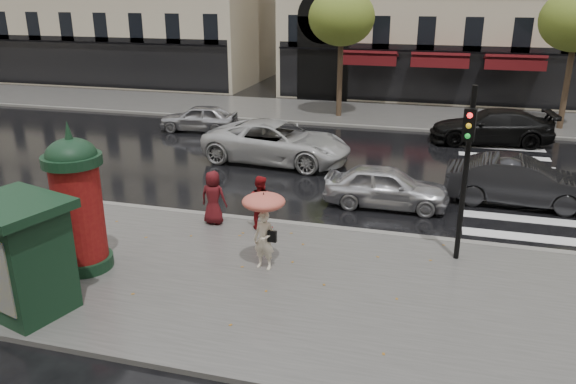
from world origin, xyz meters
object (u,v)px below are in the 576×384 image
(traffic_light, at_px, (467,159))
(car_far_silver, at_px, (199,118))
(morris_column, at_px, (77,200))
(newsstand, at_px, (20,256))
(woman_red, at_px, (260,202))
(car_white, at_px, (277,142))
(car_darkgrey, at_px, (520,182))
(woman_umbrella, at_px, (264,218))
(car_silver, at_px, (386,186))
(man_burgundy, at_px, (213,197))
(car_black, at_px, (491,127))

(traffic_light, height_order, car_far_silver, traffic_light)
(morris_column, xyz_separation_m, newsstand, (-0.02, -2.00, -0.49))
(woman_red, xyz_separation_m, car_white, (-1.50, 6.79, -0.08))
(newsstand, distance_m, car_darkgrey, 14.47)
(car_darkgrey, bearing_deg, car_far_silver, 67.80)
(newsstand, relative_size, car_far_silver, 0.65)
(woman_umbrella, xyz_separation_m, car_silver, (2.36, 5.28, -0.75))
(newsstand, bearing_deg, morris_column, 89.45)
(man_burgundy, bearing_deg, car_far_silver, -61.30)
(traffic_light, distance_m, car_far_silver, 16.69)
(morris_column, relative_size, newsstand, 1.50)
(car_darkgrey, distance_m, car_far_silver, 15.40)
(morris_column, relative_size, car_darkgrey, 0.79)
(morris_column, height_order, traffic_light, traffic_light)
(car_silver, xyz_separation_m, car_black, (3.68, 9.07, 0.10))
(car_white, bearing_deg, woman_red, -162.06)
(morris_column, distance_m, car_darkgrey, 13.22)
(woman_red, bearing_deg, newsstand, 63.65)
(car_black, bearing_deg, morris_column, -40.83)
(traffic_light, bearing_deg, woman_umbrella, -159.18)
(woman_umbrella, relative_size, woman_red, 1.26)
(morris_column, height_order, car_white, morris_column)
(newsstand, xyz_separation_m, car_white, (1.90, 12.19, -0.56))
(woman_red, xyz_separation_m, traffic_light, (5.35, -0.57, 1.86))
(man_burgundy, relative_size, traffic_light, 0.36)
(morris_column, bearing_deg, car_far_silver, 102.99)
(newsstand, relative_size, car_darkgrey, 0.53)
(newsstand, bearing_deg, car_silver, 51.76)
(woman_umbrella, height_order, newsstand, newsstand)
(morris_column, bearing_deg, man_burgundy, 59.81)
(woman_umbrella, distance_m, newsstand, 5.27)
(car_darkgrey, height_order, car_far_silver, car_darkgrey)
(car_black, bearing_deg, car_darkgrey, -4.26)
(man_burgundy, relative_size, newsstand, 0.65)
(traffic_light, height_order, car_silver, traffic_light)
(car_darkgrey, bearing_deg, car_silver, 110.81)
(car_black, relative_size, car_far_silver, 1.40)
(newsstand, height_order, car_white, newsstand)
(traffic_light, relative_size, car_far_silver, 1.15)
(car_white, xyz_separation_m, car_black, (8.39, 5.27, -0.05))
(woman_red, height_order, man_burgundy, man_burgundy)
(woman_umbrella, height_order, car_darkgrey, woman_umbrella)
(car_darkgrey, bearing_deg, car_black, 5.75)
(morris_column, xyz_separation_m, traffic_light, (8.73, 2.82, 0.89))
(car_silver, bearing_deg, morris_column, 133.40)
(woman_umbrella, height_order, man_burgundy, woman_umbrella)
(car_darkgrey, height_order, car_black, car_black)
(car_darkgrey, bearing_deg, traffic_light, 161.10)
(traffic_light, relative_size, car_white, 0.74)
(car_silver, bearing_deg, car_white, 50.49)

